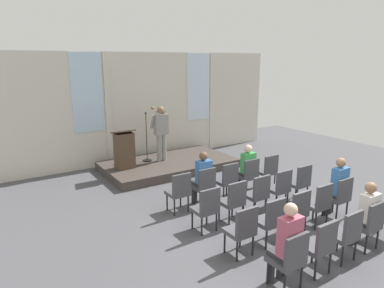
{
  "coord_description": "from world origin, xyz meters",
  "views": [
    {
      "loc": [
        -5.04,
        -4.17,
        3.37
      ],
      "look_at": [
        -0.05,
        3.56,
        1.11
      ],
      "focal_mm": 32.18,
      "sensor_mm": 36.0,
      "label": 1
    }
  ],
  "objects_px": {
    "mic_stand": "(147,151)",
    "chair_r0_c3": "(249,174)",
    "lectern": "(124,150)",
    "audience_r2_c4": "(337,185)",
    "audience_r3_c0": "(287,241)",
    "audience_r0_c3": "(247,166)",
    "speaker": "(161,129)",
    "chair_r2_c0": "(242,228)",
    "chair_r0_c1": "(204,184)",
    "chair_r1_c0": "(207,207)",
    "chair_r2_c1": "(271,219)",
    "chair_r1_c3": "(280,186)",
    "chair_r1_c4": "(300,181)",
    "chair_r1_c1": "(234,199)",
    "chair_r0_c4": "(268,169)",
    "chair_r0_c2": "(227,179)",
    "chair_r3_c0": "(290,257)",
    "audience_r3_c3": "(366,211)",
    "audience_r0_c1": "(202,175)",
    "chair_r3_c2": "(346,232)",
    "chair_r2_c2": "(296,210)",
    "chair_r1_c2": "(258,193)",
    "chair_r2_c3": "(319,202)",
    "chair_r2_c4": "(339,195)",
    "chair_r3_c3": "(369,222)",
    "chair_r3_c1": "(320,244)",
    "chair_r0_c0": "(179,190)"
  },
  "relations": [
    {
      "from": "chair_r2_c1",
      "to": "chair_r3_c1",
      "type": "bearing_deg",
      "value": -90.0
    },
    {
      "from": "audience_r3_c0",
      "to": "chair_r2_c1",
      "type": "bearing_deg",
      "value": 55.19
    },
    {
      "from": "chair_r0_c3",
      "to": "audience_r0_c3",
      "type": "xyz_separation_m",
      "value": [
        -0.0,
        0.08,
        0.18
      ]
    },
    {
      "from": "chair_r2_c3",
      "to": "chair_r2_c4",
      "type": "bearing_deg",
      "value": 0.0
    },
    {
      "from": "audience_r0_c1",
      "to": "chair_r3_c2",
      "type": "bearing_deg",
      "value": -78.18
    },
    {
      "from": "chair_r0_c4",
      "to": "chair_r2_c1",
      "type": "bearing_deg",
      "value": -134.01
    },
    {
      "from": "chair_r0_c4",
      "to": "chair_r2_c1",
      "type": "relative_size",
      "value": 1.0
    },
    {
      "from": "chair_r2_c1",
      "to": "audience_r3_c3",
      "type": "height_order",
      "value": "audience_r3_c3"
    },
    {
      "from": "chair_r1_c2",
      "to": "chair_r3_c2",
      "type": "bearing_deg",
      "value": -90.0
    },
    {
      "from": "chair_r2_c0",
      "to": "audience_r2_c4",
      "type": "distance_m",
      "value": 2.75
    },
    {
      "from": "mic_stand",
      "to": "chair_r0_c3",
      "type": "height_order",
      "value": "mic_stand"
    },
    {
      "from": "chair_r1_c4",
      "to": "chair_r1_c3",
      "type": "bearing_deg",
      "value": 180.0
    },
    {
      "from": "chair_r0_c2",
      "to": "audience_r0_c3",
      "type": "distance_m",
      "value": 0.72
    },
    {
      "from": "audience_r0_c3",
      "to": "audience_r3_c0",
      "type": "height_order",
      "value": "audience_r3_c0"
    },
    {
      "from": "chair_r1_c3",
      "to": "chair_r1_c4",
      "type": "bearing_deg",
      "value": 0.0
    },
    {
      "from": "chair_r1_c4",
      "to": "audience_r3_c3",
      "type": "height_order",
      "value": "audience_r3_c3"
    },
    {
      "from": "speaker",
      "to": "chair_r2_c2",
      "type": "height_order",
      "value": "speaker"
    },
    {
      "from": "chair_r2_c1",
      "to": "mic_stand",
      "type": "bearing_deg",
      "value": 88.95
    },
    {
      "from": "mic_stand",
      "to": "chair_r1_c4",
      "type": "relative_size",
      "value": 1.65
    },
    {
      "from": "audience_r0_c3",
      "to": "chair_r1_c3",
      "type": "xyz_separation_m",
      "value": [
        0.0,
        -1.15,
        -0.18
      ]
    },
    {
      "from": "chair_r1_c1",
      "to": "chair_r2_c0",
      "type": "relative_size",
      "value": 1.0
    },
    {
      "from": "chair_r1_c3",
      "to": "speaker",
      "type": "bearing_deg",
      "value": 101.77
    },
    {
      "from": "speaker",
      "to": "chair_r0_c3",
      "type": "bearing_deg",
      "value": -74.36
    },
    {
      "from": "chair_r1_c2",
      "to": "mic_stand",
      "type": "bearing_deg",
      "value": 97.66
    },
    {
      "from": "lectern",
      "to": "audience_r3_c0",
      "type": "distance_m",
      "value": 6.13
    },
    {
      "from": "chair_r0_c2",
      "to": "chair_r3_c1",
      "type": "xyz_separation_m",
      "value": [
        -0.69,
        -3.2,
        0.0
      ]
    },
    {
      "from": "audience_r0_c3",
      "to": "chair_r3_c0",
      "type": "bearing_deg",
      "value": -122.12
    },
    {
      "from": "chair_r1_c2",
      "to": "chair_r1_c4",
      "type": "bearing_deg",
      "value": 0.0
    },
    {
      "from": "chair_r2_c1",
      "to": "chair_r3_c1",
      "type": "relative_size",
      "value": 1.0
    },
    {
      "from": "chair_r1_c1",
      "to": "audience_r2_c4",
      "type": "relative_size",
      "value": 0.69
    },
    {
      "from": "audience_r0_c3",
      "to": "chair_r1_c2",
      "type": "distance_m",
      "value": 1.35
    },
    {
      "from": "mic_stand",
      "to": "chair_r0_c3",
      "type": "xyz_separation_m",
      "value": [
        1.27,
        -3.3,
        -0.06
      ]
    },
    {
      "from": "audience_r0_c3",
      "to": "speaker",
      "type": "bearing_deg",
      "value": 106.04
    },
    {
      "from": "lectern",
      "to": "chair_r1_c0",
      "type": "height_order",
      "value": "lectern"
    },
    {
      "from": "audience_r2_c4",
      "to": "chair_r3_c0",
      "type": "xyz_separation_m",
      "value": [
        -2.74,
        -1.14,
        -0.22
      ]
    },
    {
      "from": "chair_r0_c3",
      "to": "chair_r2_c2",
      "type": "bearing_deg",
      "value": -107.85
    },
    {
      "from": "chair_r0_c3",
      "to": "chair_r2_c2",
      "type": "height_order",
      "value": "same"
    },
    {
      "from": "chair_r3_c3",
      "to": "audience_r3_c3",
      "type": "distance_m",
      "value": 0.2
    },
    {
      "from": "audience_r0_c3",
      "to": "chair_r1_c0",
      "type": "distance_m",
      "value": 2.36
    },
    {
      "from": "audience_r3_c0",
      "to": "audience_r0_c3",
      "type": "bearing_deg",
      "value": 57.25
    },
    {
      "from": "chair_r0_c1",
      "to": "chair_r1_c0",
      "type": "bearing_deg",
      "value": -122.79
    },
    {
      "from": "chair_r2_c1",
      "to": "chair_r3_c1",
      "type": "xyz_separation_m",
      "value": [
        0.0,
        -1.07,
        0.0
      ]
    },
    {
      "from": "chair_r0_c4",
      "to": "audience_r3_c0",
      "type": "xyz_separation_m",
      "value": [
        -2.74,
        -3.12,
        0.23
      ]
    },
    {
      "from": "lectern",
      "to": "audience_r2_c4",
      "type": "distance_m",
      "value": 5.79
    },
    {
      "from": "audience_r0_c1",
      "to": "chair_r2_c2",
      "type": "xyz_separation_m",
      "value": [
        0.69,
        -2.21,
        -0.19
      ]
    },
    {
      "from": "chair_r0_c0",
      "to": "chair_r0_c3",
      "type": "distance_m",
      "value": 2.06
    },
    {
      "from": "chair_r1_c2",
      "to": "chair_r3_c3",
      "type": "distance_m",
      "value": 2.24
    },
    {
      "from": "lectern",
      "to": "chair_r2_c0",
      "type": "relative_size",
      "value": 1.23
    },
    {
      "from": "chair_r1_c4",
      "to": "audience_r3_c3",
      "type": "distance_m",
      "value": 2.17
    },
    {
      "from": "chair_r0_c4",
      "to": "chair_r2_c4",
      "type": "relative_size",
      "value": 1.0
    }
  ]
}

